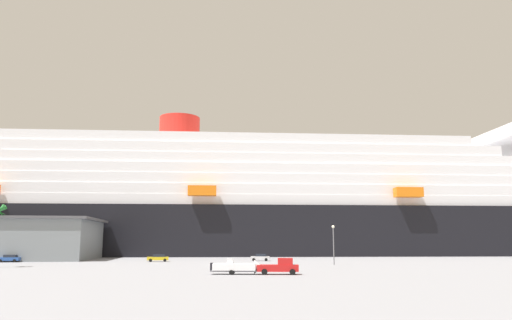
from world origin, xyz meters
name	(u,v)px	position (x,y,z in m)	size (l,w,h in m)	color
ground_plane	(216,259)	(0.00, 30.00, 0.00)	(600.00, 600.00, 0.00)	gray
cruise_ship	(307,208)	(30.24, 63.35, 15.08)	(305.47, 46.34, 57.00)	black
pickup_truck	(280,267)	(7.52, -24.85, 1.04)	(5.83, 2.91, 2.20)	red
small_boat_on_trailer	(240,267)	(2.12, -24.07, 0.96)	(8.12, 2.95, 2.15)	#595960
street_lamp	(333,239)	(21.85, 0.38, 4.91)	(0.56, 0.56, 7.47)	slate
parked_car_yellow_taxi	(158,258)	(-13.00, 17.98, 0.83)	(4.80, 2.43, 1.58)	yellow
parked_car_blue_suv	(10,258)	(-44.42, 18.55, 0.83)	(4.35, 2.18, 1.58)	#264C99
parked_car_silver_sedan	(260,257)	(9.83, 19.62, 0.83)	(4.50, 2.66, 1.58)	silver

